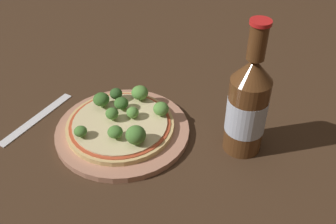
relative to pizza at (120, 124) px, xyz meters
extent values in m
plane|color=#3D2819|center=(0.02, 0.00, -0.02)|extent=(3.00, 3.00, 0.00)
cylinder|color=tan|center=(0.00, 0.00, -0.01)|extent=(0.25, 0.25, 0.01)
cylinder|color=tan|center=(0.00, 0.00, 0.00)|extent=(0.20, 0.20, 0.01)
cylinder|color=#B74728|center=(0.00, 0.00, 0.00)|extent=(0.19, 0.19, 0.00)
cylinder|color=beige|center=(0.00, 0.00, 0.00)|extent=(0.18, 0.18, 0.00)
cylinder|color=#7A9E5B|center=(-0.05, 0.02, 0.01)|extent=(0.01, 0.01, 0.01)
ellipsoid|color=#386628|center=(-0.05, 0.02, 0.03)|extent=(0.03, 0.03, 0.02)
cylinder|color=#7A9E5B|center=(0.02, -0.04, 0.01)|extent=(0.01, 0.01, 0.01)
ellipsoid|color=#477A33|center=(0.02, -0.04, 0.02)|extent=(0.03, 0.03, 0.02)
cylinder|color=#7A9E5B|center=(-0.02, 0.00, 0.01)|extent=(0.01, 0.01, 0.01)
ellipsoid|color=#477A33|center=(-0.02, 0.00, 0.02)|extent=(0.02, 0.02, 0.02)
cylinder|color=#7A9E5B|center=(-0.02, 0.03, 0.01)|extent=(0.01, 0.01, 0.01)
ellipsoid|color=#386628|center=(-0.02, 0.03, 0.02)|extent=(0.03, 0.03, 0.02)
cylinder|color=#7A9E5B|center=(0.06, 0.05, 0.01)|extent=(0.01, 0.01, 0.01)
ellipsoid|color=#568E3D|center=(0.06, 0.05, 0.02)|extent=(0.03, 0.03, 0.02)
cylinder|color=#7A9E5B|center=(-0.04, 0.06, 0.01)|extent=(0.01, 0.01, 0.01)
ellipsoid|color=#2D5123|center=(-0.04, 0.06, 0.02)|extent=(0.02, 0.02, 0.02)
cylinder|color=#7A9E5B|center=(-0.04, -0.06, 0.01)|extent=(0.01, 0.01, 0.01)
ellipsoid|color=#477A33|center=(-0.04, -0.06, 0.02)|extent=(0.02, 0.02, 0.02)
cylinder|color=#7A9E5B|center=(0.02, 0.02, 0.01)|extent=(0.01, 0.01, 0.01)
ellipsoid|color=#568E3D|center=(0.02, 0.02, 0.02)|extent=(0.02, 0.02, 0.02)
cylinder|color=#7A9E5B|center=(0.05, -0.04, 0.01)|extent=(0.01, 0.01, 0.01)
ellipsoid|color=#477A33|center=(0.05, -0.04, 0.02)|extent=(0.04, 0.04, 0.03)
cylinder|color=#7A9E5B|center=(0.00, 0.08, 0.01)|extent=(0.01, 0.01, 0.01)
ellipsoid|color=#568E3D|center=(0.00, 0.08, 0.02)|extent=(0.03, 0.03, 0.03)
cylinder|color=#563319|center=(0.22, 0.06, 0.05)|extent=(0.07, 0.07, 0.14)
cylinder|color=#B2BCD1|center=(0.22, 0.06, 0.06)|extent=(0.07, 0.07, 0.06)
cone|color=#563319|center=(0.22, 0.06, 0.15)|extent=(0.07, 0.07, 0.04)
cylinder|color=#563319|center=(0.22, 0.06, 0.19)|extent=(0.03, 0.03, 0.06)
cylinder|color=red|center=(0.22, 0.06, 0.23)|extent=(0.03, 0.03, 0.01)
cube|color=silver|center=(-0.17, -0.04, -0.02)|extent=(0.04, 0.18, 0.00)
camera|label=1|loc=(0.31, -0.47, 0.48)|focal=42.00mm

